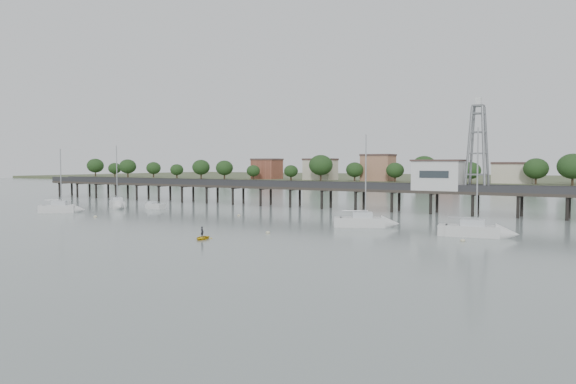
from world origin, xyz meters
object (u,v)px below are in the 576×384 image
sailboat_a (65,209)px  sailboat_c (372,222)px  pier (310,188)px  white_tender (155,206)px  sailboat_d (484,232)px  yellow_dinghy (202,239)px  sailboat_b (118,205)px  lattice_tower (478,149)px

sailboat_a → sailboat_c: bearing=-32.0°
pier → sailboat_a: sailboat_a is taller
sailboat_a → white_tender: sailboat_a is taller
sailboat_d → sailboat_c: bearing=160.6°
white_tender → yellow_dinghy: white_tender is taller
sailboat_b → white_tender: sailboat_b is taller
sailboat_c → yellow_dinghy: bearing=-145.7°
lattice_tower → yellow_dinghy: size_ratio=5.96×
sailboat_d → sailboat_a: bearing=174.2°
pier → yellow_dinghy: bearing=-76.5°
sailboat_d → white_tender: size_ratio=3.32×
sailboat_c → pier: bearing=106.3°
pier → yellow_dinghy: size_ratio=57.69×
sailboat_a → white_tender: bearing=22.4°
lattice_tower → sailboat_c: (-8.46, -24.90, -10.46)m
white_tender → sailboat_d: bearing=-3.9°
lattice_tower → sailboat_d: lattice_tower is taller
sailboat_b → pier: bearing=68.3°
sailboat_d → yellow_dinghy: size_ratio=5.24×
pier → sailboat_c: 34.07m
pier → white_tender: (-24.28, -17.48, -3.32)m
lattice_tower → sailboat_c: lattice_tower is taller
lattice_tower → sailboat_b: 66.51m
sailboat_d → yellow_dinghy: sailboat_d is taller
lattice_tower → sailboat_d: size_ratio=1.14×
white_tender → yellow_dinghy: size_ratio=1.58×
sailboat_c → white_tender: size_ratio=3.23×
sailboat_a → white_tender: (7.73, 14.13, -0.17)m
pier → lattice_tower: (31.50, 0.00, 7.31)m
lattice_tower → sailboat_c: bearing=-108.8°
lattice_tower → sailboat_c: size_ratio=1.17×
pier → yellow_dinghy: pier is taller
pier → sailboat_b: bearing=-146.2°
sailboat_c → lattice_tower: bearing=44.7°
sailboat_d → sailboat_a: (-70.44, -3.87, 0.01)m
sailboat_b → yellow_dinghy: sailboat_b is taller
sailboat_d → sailboat_c: size_ratio=1.03×
sailboat_d → sailboat_b: (-69.28, 7.08, 0.00)m
sailboat_b → lattice_tower: bearing=52.8°
pier → yellow_dinghy: (11.11, -46.32, -3.79)m
sailboat_d → sailboat_b: bearing=165.2°
sailboat_b → sailboat_a: bearing=-61.6°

